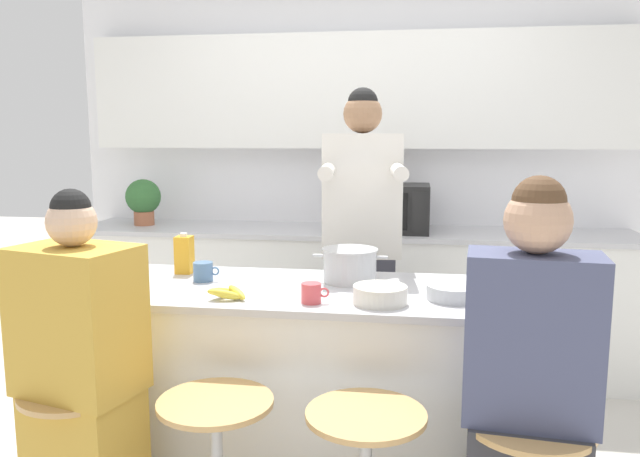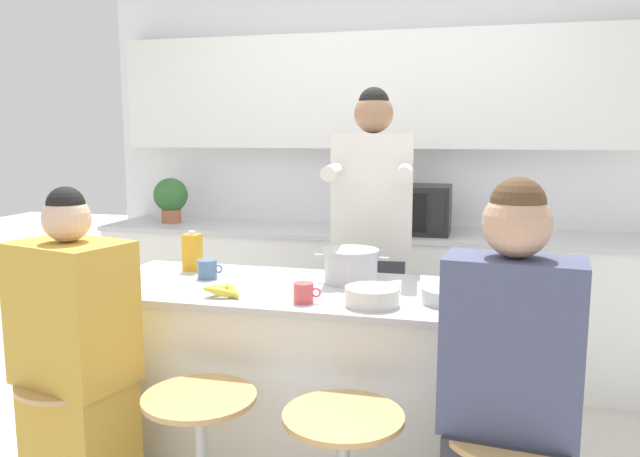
{
  "view_description": "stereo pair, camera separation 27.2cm",
  "coord_description": "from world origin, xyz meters",
  "px_view_note": "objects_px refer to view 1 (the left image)",
  "views": [
    {
      "loc": [
        0.4,
        -2.59,
        1.55
      ],
      "look_at": [
        0.0,
        0.07,
        1.14
      ],
      "focal_mm": 35.0,
      "sensor_mm": 36.0,
      "label": 1
    },
    {
      "loc": [
        0.67,
        -2.53,
        1.55
      ],
      "look_at": [
        0.0,
        0.07,
        1.14
      ],
      "focal_mm": 35.0,
      "sensor_mm": 36.0,
      "label": 2
    }
  ],
  "objects_px": {
    "person_cooking": "(361,260)",
    "microwave": "(391,208)",
    "fruit_bowl": "(453,292)",
    "coffee_cup_far": "(312,293)",
    "banana_bunch": "(228,293)",
    "juice_carton": "(184,254)",
    "coffee_cup_near": "(203,272)",
    "potted_plant": "(143,199)",
    "kitchen_island": "(318,385)",
    "person_wrapped_blanket": "(82,389)",
    "cooking_pot": "(350,265)",
    "person_seated_near": "(528,414)"
  },
  "relations": [
    {
      "from": "juice_carton",
      "to": "potted_plant",
      "type": "relative_size",
      "value": 0.62
    },
    {
      "from": "cooking_pot",
      "to": "microwave",
      "type": "bearing_deg",
      "value": 83.67
    },
    {
      "from": "person_seated_near",
      "to": "coffee_cup_near",
      "type": "relative_size",
      "value": 11.75
    },
    {
      "from": "person_cooking",
      "to": "microwave",
      "type": "relative_size",
      "value": 3.74
    },
    {
      "from": "coffee_cup_near",
      "to": "person_cooking",
      "type": "bearing_deg",
      "value": 41.04
    },
    {
      "from": "kitchen_island",
      "to": "cooking_pot",
      "type": "xyz_separation_m",
      "value": [
        0.13,
        0.14,
        0.51
      ]
    },
    {
      "from": "kitchen_island",
      "to": "person_cooking",
      "type": "relative_size",
      "value": 1.1
    },
    {
      "from": "cooking_pot",
      "to": "fruit_bowl",
      "type": "bearing_deg",
      "value": -28.23
    },
    {
      "from": "potted_plant",
      "to": "banana_bunch",
      "type": "bearing_deg",
      "value": -56.33
    },
    {
      "from": "coffee_cup_far",
      "to": "coffee_cup_near",
      "type": "bearing_deg",
      "value": 151.89
    },
    {
      "from": "fruit_bowl",
      "to": "banana_bunch",
      "type": "relative_size",
      "value": 1.2
    },
    {
      "from": "cooking_pot",
      "to": "fruit_bowl",
      "type": "xyz_separation_m",
      "value": [
        0.44,
        -0.24,
        -0.05
      ]
    },
    {
      "from": "person_wrapped_blanket",
      "to": "coffee_cup_near",
      "type": "xyz_separation_m",
      "value": [
        0.23,
        0.67,
        0.29
      ]
    },
    {
      "from": "cooking_pot",
      "to": "banana_bunch",
      "type": "xyz_separation_m",
      "value": [
        -0.46,
        -0.37,
        -0.05
      ]
    },
    {
      "from": "kitchen_island",
      "to": "coffee_cup_near",
      "type": "distance_m",
      "value": 0.72
    },
    {
      "from": "cooking_pot",
      "to": "coffee_cup_far",
      "type": "relative_size",
      "value": 3.03
    },
    {
      "from": "cooking_pot",
      "to": "coffee_cup_near",
      "type": "distance_m",
      "value": 0.66
    },
    {
      "from": "coffee_cup_far",
      "to": "banana_bunch",
      "type": "xyz_separation_m",
      "value": [
        -0.34,
        0.0,
        -0.01
      ]
    },
    {
      "from": "person_cooking",
      "to": "cooking_pot",
      "type": "distance_m",
      "value": 0.5
    },
    {
      "from": "fruit_bowl",
      "to": "coffee_cup_far",
      "type": "height_order",
      "value": "coffee_cup_far"
    },
    {
      "from": "juice_carton",
      "to": "microwave",
      "type": "relative_size",
      "value": 0.41
    },
    {
      "from": "coffee_cup_near",
      "to": "person_wrapped_blanket",
      "type": "bearing_deg",
      "value": -108.86
    },
    {
      "from": "juice_carton",
      "to": "microwave",
      "type": "xyz_separation_m",
      "value": [
        0.94,
        1.17,
        0.1
      ]
    },
    {
      "from": "cooking_pot",
      "to": "juice_carton",
      "type": "bearing_deg",
      "value": 175.82
    },
    {
      "from": "person_wrapped_blanket",
      "to": "coffee_cup_near",
      "type": "relative_size",
      "value": 11.25
    },
    {
      "from": "kitchen_island",
      "to": "microwave",
      "type": "bearing_deg",
      "value": 79.16
    },
    {
      "from": "fruit_bowl",
      "to": "coffee_cup_far",
      "type": "distance_m",
      "value": 0.57
    },
    {
      "from": "fruit_bowl",
      "to": "coffee_cup_near",
      "type": "bearing_deg",
      "value": 172.06
    },
    {
      "from": "kitchen_island",
      "to": "banana_bunch",
      "type": "height_order",
      "value": "banana_bunch"
    },
    {
      "from": "kitchen_island",
      "to": "coffee_cup_near",
      "type": "height_order",
      "value": "coffee_cup_near"
    },
    {
      "from": "coffee_cup_far",
      "to": "juice_carton",
      "type": "bearing_deg",
      "value": 147.72
    },
    {
      "from": "coffee_cup_far",
      "to": "banana_bunch",
      "type": "distance_m",
      "value": 0.34
    },
    {
      "from": "fruit_bowl",
      "to": "coffee_cup_near",
      "type": "distance_m",
      "value": 1.11
    },
    {
      "from": "person_wrapped_blanket",
      "to": "potted_plant",
      "type": "bearing_deg",
      "value": 122.8
    },
    {
      "from": "person_cooking",
      "to": "microwave",
      "type": "xyz_separation_m",
      "value": [
        0.13,
        0.73,
        0.19
      ]
    },
    {
      "from": "person_cooking",
      "to": "microwave",
      "type": "distance_m",
      "value": 0.77
    },
    {
      "from": "coffee_cup_far",
      "to": "juice_carton",
      "type": "height_order",
      "value": "juice_carton"
    },
    {
      "from": "person_seated_near",
      "to": "fruit_bowl",
      "type": "height_order",
      "value": "person_seated_near"
    },
    {
      "from": "kitchen_island",
      "to": "microwave",
      "type": "relative_size",
      "value": 4.13
    },
    {
      "from": "coffee_cup_far",
      "to": "kitchen_island",
      "type": "bearing_deg",
      "value": 93.24
    },
    {
      "from": "person_wrapped_blanket",
      "to": "coffee_cup_near",
      "type": "distance_m",
      "value": 0.77
    },
    {
      "from": "person_cooking",
      "to": "banana_bunch",
      "type": "xyz_separation_m",
      "value": [
        -0.46,
        -0.87,
        0.02
      ]
    },
    {
      "from": "kitchen_island",
      "to": "fruit_bowl",
      "type": "bearing_deg",
      "value": -9.81
    },
    {
      "from": "microwave",
      "to": "juice_carton",
      "type": "bearing_deg",
      "value": -128.7
    },
    {
      "from": "banana_bunch",
      "to": "coffee_cup_far",
      "type": "bearing_deg",
      "value": -0.57
    },
    {
      "from": "cooking_pot",
      "to": "fruit_bowl",
      "type": "distance_m",
      "value": 0.51
    },
    {
      "from": "person_cooking",
      "to": "juice_carton",
      "type": "height_order",
      "value": "person_cooking"
    },
    {
      "from": "banana_bunch",
      "to": "person_cooking",
      "type": "bearing_deg",
      "value": 61.82
    },
    {
      "from": "fruit_bowl",
      "to": "coffee_cup_far",
      "type": "bearing_deg",
      "value": -166.13
    },
    {
      "from": "fruit_bowl",
      "to": "microwave",
      "type": "distance_m",
      "value": 1.51
    }
  ]
}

